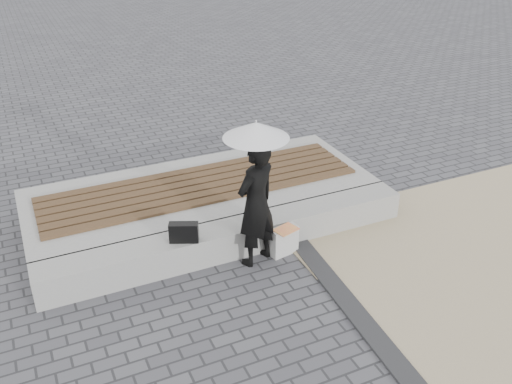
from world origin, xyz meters
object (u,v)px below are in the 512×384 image
woman (256,204)px  canvas_tote (284,241)px  handbag (184,232)px  seating_ledge (233,238)px  parasol (256,130)px

woman → canvas_tote: 0.75m
handbag → seating_ledge: bearing=32.2°
seating_ledge → woman: 0.74m
handbag → canvas_tote: size_ratio=0.91×
parasol → canvas_tote: 1.66m
woman → handbag: size_ratio=4.67×
parasol → canvas_tote: size_ratio=2.54×
parasol → seating_ledge: bearing=120.7°
seating_ledge → woman: bearing=-59.3°
seating_ledge → handbag: (-0.68, -0.10, 0.33)m
woman → parasol: parasol is taller
woman → parasol: bearing=156.3°
handbag → woman: bearing=9.6°
canvas_tote → woman: bearing=168.5°
parasol → canvas_tote: (0.39, -0.01, -1.61)m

